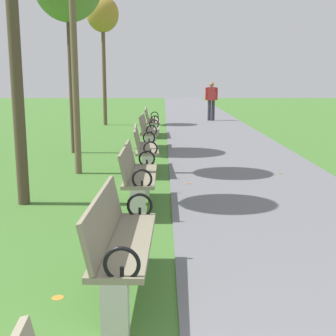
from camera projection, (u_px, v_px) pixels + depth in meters
paved_walkway at (205, 123)px, 18.95m from camera, size 3.16×44.00×0.02m
park_bench_2 at (120, 241)px, 4.08m from camera, size 0.53×1.62×0.90m
park_bench_3 at (137, 175)px, 6.81m from camera, size 0.48×1.60×0.90m
park_bench_4 at (144, 148)px, 9.34m from camera, size 0.55×1.62×0.90m
park_bench_5 at (149, 131)px, 12.18m from camera, size 0.51×1.61×0.90m
park_bench_6 at (151, 121)px, 14.91m from camera, size 0.51×1.61×0.90m
tree_4 at (103, 16)px, 17.58m from camera, size 1.21×1.21×4.84m
pedestrian_walking at (211, 99)px, 19.83m from camera, size 0.53×0.26×1.62m
scattered_leaves at (202, 235)px, 5.64m from camera, size 5.30×17.05×0.02m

